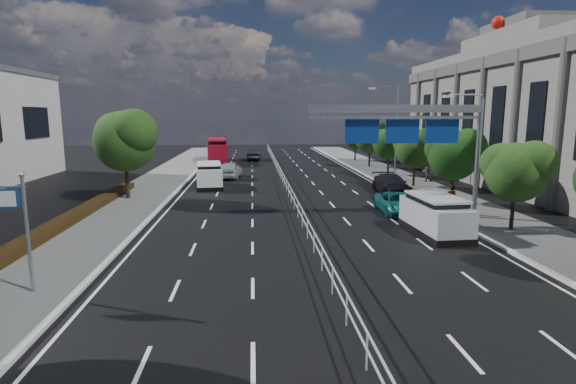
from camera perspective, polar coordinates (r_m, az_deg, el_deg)
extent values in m
plane|color=black|center=(17.05, 5.15, -11.77)|extent=(160.00, 160.00, 0.00)
cube|color=slate|center=(18.95, -32.38, -10.84)|extent=(5.00, 140.00, 0.14)
cube|color=silver|center=(17.93, -25.16, -11.35)|extent=(0.25, 140.00, 0.15)
cube|color=silver|center=(20.50, 31.16, -9.22)|extent=(0.25, 140.00, 0.15)
cube|color=silver|center=(38.58, -0.42, 1.96)|extent=(0.05, 85.00, 0.05)
cube|color=silver|center=(38.65, -0.42, 1.30)|extent=(0.05, 85.00, 0.05)
cube|color=black|center=(23.90, -30.74, -5.89)|extent=(1.00, 36.00, 0.44)
cylinder|color=gray|center=(17.93, -30.13, -4.95)|extent=(0.12, 0.12, 4.20)
sphere|color=gray|center=(17.56, -30.73, 1.86)|extent=(0.18, 0.18, 0.18)
cylinder|color=gray|center=(17.86, -32.21, 0.54)|extent=(1.30, 0.07, 0.07)
cylinder|color=gray|center=(29.01, 22.92, 3.77)|extent=(0.28, 0.28, 7.20)
cube|color=gray|center=(26.95, 13.72, 10.25)|extent=(10.20, 0.25, 0.45)
cube|color=gray|center=(26.95, 13.68, 9.19)|extent=(10.20, 0.18, 0.18)
cylinder|color=gray|center=(28.47, 21.61, 11.43)|extent=(2.00, 0.10, 0.10)
cube|color=silver|center=(28.04, 19.73, 11.37)|extent=(0.60, 0.25, 0.15)
cube|color=navy|center=(28.12, 18.97, 7.32)|extent=(2.00, 0.08, 1.40)
cube|color=white|center=(28.17, 18.93, 7.33)|extent=(1.80, 0.02, 1.20)
cube|color=navy|center=(27.26, 14.30, 7.49)|extent=(2.00, 0.08, 1.40)
cube|color=white|center=(27.31, 14.26, 7.49)|extent=(1.80, 0.02, 1.20)
cube|color=navy|center=(26.59, 9.35, 7.61)|extent=(2.00, 0.08, 1.40)
cube|color=white|center=(26.64, 9.32, 7.61)|extent=(1.80, 0.02, 1.20)
cylinder|color=gray|center=(43.81, 13.58, 7.22)|extent=(0.16, 0.16, 9.00)
cylinder|color=gray|center=(43.49, 12.27, 12.93)|extent=(0.10, 2.40, 0.10)
cube|color=silver|center=(43.16, 10.70, 12.81)|extent=(0.60, 0.25, 0.15)
cube|color=slate|center=(46.16, 31.21, 8.08)|extent=(14.00, 36.00, 12.00)
cube|color=#4C4947|center=(42.67, 23.74, 14.84)|extent=(0.40, 36.00, 1.00)
cube|color=slate|center=(46.60, 31.95, 16.19)|extent=(13.00, 12.00, 1.20)
cube|color=#4C4947|center=(46.74, 32.07, 17.40)|extent=(12.00, 7.00, 0.90)
sphere|color=#B2140C|center=(43.53, 25.15, 18.89)|extent=(1.10, 1.10, 1.10)
cylinder|color=black|center=(35.16, -19.77, 1.85)|extent=(0.28, 0.28, 3.50)
sphere|color=#1B3E13|center=(34.93, -20.02, 6.06)|extent=(4.40, 4.40, 4.40)
sphere|color=#1B3E13|center=(34.03, -18.94, 7.22)|extent=(3.30, 3.30, 3.30)
sphere|color=#1B3E13|center=(35.74, -20.99, 6.98)|extent=(3.08, 3.08, 3.08)
cylinder|color=black|center=(27.03, 26.63, -1.82)|extent=(0.21, 0.21, 2.60)
sphere|color=#1B3E13|center=(26.75, 26.94, 2.22)|extent=(3.20, 3.20, 3.20)
sphere|color=#1B3E13|center=(26.63, 28.74, 3.18)|extent=(2.40, 2.40, 2.40)
sphere|color=#1B3E13|center=(26.83, 25.46, 3.25)|extent=(2.24, 2.24, 2.24)
cylinder|color=black|center=(33.55, 20.08, 0.87)|extent=(0.22, 0.22, 2.80)
sphere|color=black|center=(33.31, 20.29, 4.40)|extent=(3.50, 3.50, 3.50)
sphere|color=black|center=(33.10, 21.83, 5.24)|extent=(2.62, 2.62, 2.62)
sphere|color=black|center=(33.50, 19.00, 5.27)|extent=(2.45, 2.45, 2.45)
cylinder|color=black|center=(40.42, 15.69, 2.46)|extent=(0.22, 0.22, 2.70)
sphere|color=#1B3E13|center=(40.23, 15.82, 5.28)|extent=(3.30, 3.30, 3.30)
sphere|color=#1B3E13|center=(39.97, 17.00, 5.97)|extent=(2.48, 2.48, 2.47)
sphere|color=#1B3E13|center=(40.47, 14.84, 5.96)|extent=(2.31, 2.31, 2.31)
cylinder|color=black|center=(47.49, 12.59, 3.60)|extent=(0.21, 0.21, 2.65)
sphere|color=black|center=(47.32, 12.68, 5.96)|extent=(3.20, 3.20, 3.20)
sphere|color=black|center=(47.03, 13.62, 6.55)|extent=(2.40, 2.40, 2.40)
sphere|color=black|center=(47.60, 11.88, 6.52)|extent=(2.24, 2.24, 2.24)
cylinder|color=black|center=(54.65, 10.29, 4.56)|extent=(0.23, 0.23, 2.85)
sphere|color=#1B3E13|center=(54.51, 10.36, 6.77)|extent=(3.60, 3.60, 3.60)
sphere|color=#1B3E13|center=(54.15, 11.27, 7.33)|extent=(2.70, 2.70, 2.70)
sphere|color=#1B3E13|center=(54.85, 9.59, 7.29)|extent=(2.52, 2.52, 2.52)
cylinder|color=black|center=(61.92, 8.52, 5.09)|extent=(0.21, 0.21, 2.60)
sphere|color=black|center=(61.79, 8.57, 6.87)|extent=(3.10, 3.10, 3.10)
sphere|color=black|center=(61.46, 9.25, 7.32)|extent=(2.32, 2.33, 2.32)
sphere|color=black|center=(62.11, 7.99, 7.28)|extent=(2.17, 2.17, 2.17)
cube|color=black|center=(39.78, -9.96, 0.85)|extent=(2.71, 5.17, 0.35)
cube|color=white|center=(39.66, -9.99, 2.07)|extent=(2.66, 5.07, 1.46)
cube|color=black|center=(39.57, -10.02, 3.12)|extent=(2.33, 3.70, 0.65)
cube|color=white|center=(39.53, -10.04, 3.59)|extent=(2.45, 4.00, 0.13)
cylinder|color=black|center=(38.16, -11.22, 0.72)|extent=(0.39, 0.76, 0.73)
cylinder|color=black|center=(38.20, -8.58, 0.81)|extent=(0.39, 0.76, 0.73)
cylinder|color=black|center=(41.32, -11.24, 1.41)|extent=(0.39, 0.76, 0.73)
cylinder|color=black|center=(41.36, -8.80, 1.49)|extent=(0.39, 0.76, 0.73)
cube|color=black|center=(61.15, -9.00, 3.95)|extent=(3.59, 10.64, 0.31)
cube|color=maroon|center=(61.03, -9.03, 5.20)|extent=(3.52, 10.43, 2.12)
cube|color=black|center=(60.96, -9.06, 6.19)|extent=(3.02, 7.56, 0.93)
cube|color=maroon|center=(60.93, -9.07, 6.63)|extent=(3.18, 8.18, 0.19)
cylinder|color=black|center=(57.75, -9.91, 3.75)|extent=(0.34, 0.67, 0.64)
cylinder|color=black|center=(57.82, -7.88, 3.81)|extent=(0.34, 0.67, 0.64)
cylinder|color=black|center=(64.47, -10.01, 4.36)|extent=(0.34, 0.67, 0.64)
cylinder|color=black|center=(64.53, -8.19, 4.41)|extent=(0.34, 0.67, 0.64)
imported|color=#9FA1A6|center=(45.30, -7.40, 2.83)|extent=(2.54, 5.08, 1.66)
imported|color=black|center=(63.08, -4.28, 4.79)|extent=(2.08, 4.89, 1.57)
cube|color=black|center=(25.17, 18.09, -4.69)|extent=(2.36, 5.07, 0.34)
cube|color=#B2B4BA|center=(24.98, 18.19, -2.87)|extent=(2.32, 4.97, 1.40)
cube|color=black|center=(24.85, 18.28, -1.28)|extent=(2.08, 3.60, 0.62)
cube|color=#B2B4BA|center=(24.79, 18.31, -0.58)|extent=(2.18, 3.90, 0.12)
cylinder|color=black|center=(23.36, 17.88, -5.34)|extent=(0.33, 0.71, 0.70)
cylinder|color=black|center=(24.14, 21.62, -5.07)|extent=(0.33, 0.71, 0.70)
cylinder|color=black|center=(26.20, 14.89, -3.57)|extent=(0.33, 0.71, 0.70)
cylinder|color=black|center=(26.91, 18.31, -3.39)|extent=(0.33, 0.71, 0.70)
imported|color=#156262|center=(29.66, 13.71, -1.40)|extent=(2.21, 4.66, 1.29)
imported|color=black|center=(36.76, 13.00, 0.94)|extent=(2.14, 5.25, 1.52)
imported|color=gray|center=(29.81, 20.01, -0.86)|extent=(0.69, 0.47, 1.82)
imported|color=gray|center=(43.51, 17.30, 2.48)|extent=(1.08, 0.97, 1.83)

